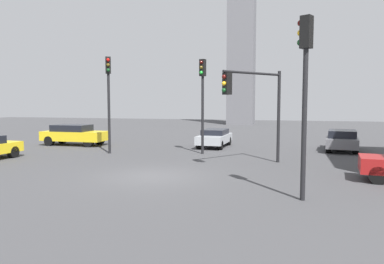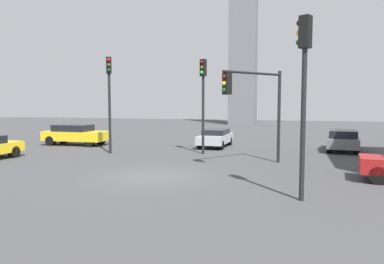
% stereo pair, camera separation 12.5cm
% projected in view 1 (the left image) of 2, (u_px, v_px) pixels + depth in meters
% --- Properties ---
extents(ground_plane, '(98.29, 98.29, 0.00)m').
position_uv_depth(ground_plane, '(153.00, 176.00, 15.84)').
color(ground_plane, '#424244').
extents(traffic_light_0, '(0.43, 0.49, 5.84)m').
position_uv_depth(traffic_light_0, '(109.00, 87.00, 22.48)').
color(traffic_light_0, black).
rests_on(traffic_light_0, ground_plane).
extents(traffic_light_1, '(0.38, 0.49, 5.68)m').
position_uv_depth(traffic_light_1, '(203.00, 89.00, 22.32)').
color(traffic_light_1, black).
rests_on(traffic_light_1, ground_plane).
extents(traffic_light_2, '(0.49, 0.43, 5.82)m').
position_uv_depth(traffic_light_2, '(305.00, 74.00, 11.69)').
color(traffic_light_2, black).
rests_on(traffic_light_2, ground_plane).
extents(traffic_light_3, '(2.53, 3.26, 4.73)m').
position_uv_depth(traffic_light_3, '(254.00, 96.00, 18.05)').
color(traffic_light_3, black).
rests_on(traffic_light_3, ground_plane).
extents(car_0, '(2.32, 4.23, 1.35)m').
position_uv_depth(car_0, '(342.00, 140.00, 23.92)').
color(car_0, slate).
rests_on(car_0, ground_plane).
extents(car_1, '(4.59, 1.93, 1.48)m').
position_uv_depth(car_1, '(74.00, 134.00, 27.06)').
color(car_1, yellow).
rests_on(car_1, ground_plane).
extents(car_2, '(1.90, 4.05, 1.23)m').
position_uv_depth(car_2, '(215.00, 137.00, 25.99)').
color(car_2, '#ADB2B7').
rests_on(car_2, ground_plane).
extents(skyline_tower, '(3.55, 3.55, 31.14)m').
position_uv_depth(skyline_tower, '(242.00, 10.00, 50.55)').
color(skyline_tower, slate).
rests_on(skyline_tower, ground_plane).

